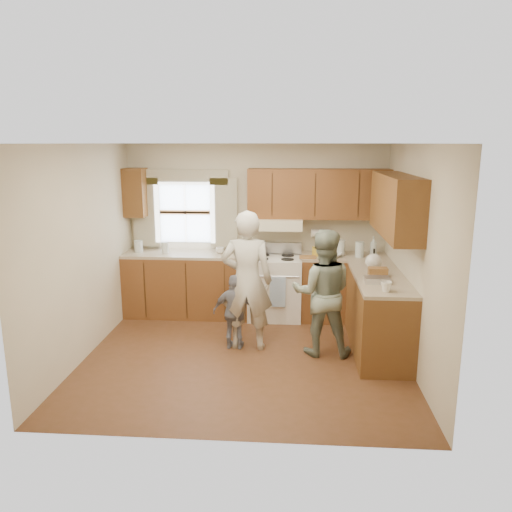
# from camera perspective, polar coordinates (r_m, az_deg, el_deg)

# --- Properties ---
(room) EXTENTS (3.80, 3.80, 3.80)m
(room) POSITION_cam_1_polar(r_m,az_deg,el_deg) (5.71, -1.30, 0.11)
(room) COLOR #503018
(room) RESTS_ON ground
(kitchen_fixtures) EXTENTS (3.80, 2.25, 2.15)m
(kitchen_fixtures) POSITION_cam_1_polar(r_m,az_deg,el_deg) (6.83, 4.73, -1.37)
(kitchen_fixtures) COLOR #4A270F
(kitchen_fixtures) RESTS_ON ground
(stove) EXTENTS (0.76, 0.67, 1.07)m
(stove) POSITION_cam_1_polar(r_m,az_deg,el_deg) (7.28, 2.18, -3.48)
(stove) COLOR silver
(stove) RESTS_ON ground
(woman_left) EXTENTS (0.64, 0.43, 1.73)m
(woman_left) POSITION_cam_1_polar(r_m,az_deg,el_deg) (6.08, -1.05, -2.85)
(woman_left) COLOR beige
(woman_left) RESTS_ON ground
(woman_right) EXTENTS (0.76, 0.60, 1.53)m
(woman_right) POSITION_cam_1_polar(r_m,az_deg,el_deg) (6.00, 7.59, -4.19)
(woman_right) COLOR #233930
(woman_right) RESTS_ON ground
(child) EXTENTS (0.56, 0.26, 0.94)m
(child) POSITION_cam_1_polar(r_m,az_deg,el_deg) (6.19, -2.41, -6.41)
(child) COLOR gray
(child) RESTS_ON ground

